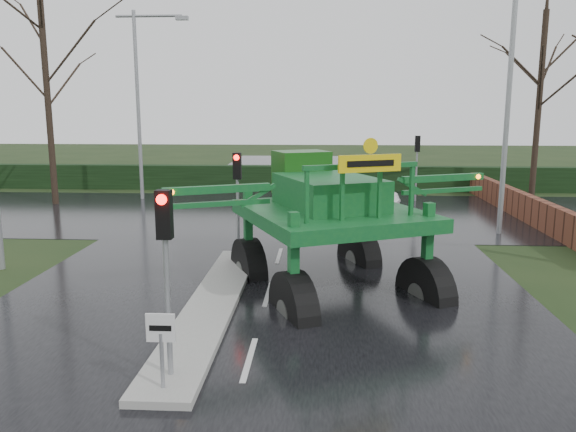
# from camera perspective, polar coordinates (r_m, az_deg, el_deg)

# --- Properties ---
(ground) EXTENTS (140.00, 140.00, 0.00)m
(ground) POSITION_cam_1_polar(r_m,az_deg,el_deg) (11.46, -3.95, -14.40)
(ground) COLOR black
(ground) RESTS_ON ground
(road_main) EXTENTS (14.00, 80.00, 0.02)m
(road_main) POSITION_cam_1_polar(r_m,az_deg,el_deg) (20.91, -0.51, -2.71)
(road_main) COLOR black
(road_main) RESTS_ON ground
(road_cross) EXTENTS (80.00, 12.00, 0.02)m
(road_cross) POSITION_cam_1_polar(r_m,az_deg,el_deg) (26.77, 0.34, 0.27)
(road_cross) COLOR black
(road_cross) RESTS_ON ground
(median_island) EXTENTS (1.20, 10.00, 0.16)m
(median_island) POSITION_cam_1_polar(r_m,az_deg,el_deg) (14.37, -7.64, -8.79)
(median_island) COLOR gray
(median_island) RESTS_ON ground
(hedge_row) EXTENTS (44.00, 0.90, 1.50)m
(hedge_row) POSITION_cam_1_polar(r_m,az_deg,el_deg) (34.56, 1.03, 3.88)
(hedge_row) COLOR black
(hedge_row) RESTS_ON ground
(brick_wall) EXTENTS (0.40, 20.00, 1.20)m
(brick_wall) POSITION_cam_1_polar(r_m,az_deg,el_deg) (28.16, 22.21, 1.21)
(brick_wall) COLOR #592D1E
(brick_wall) RESTS_ON ground
(keep_left_sign) EXTENTS (0.50, 0.07, 1.35)m
(keep_left_sign) POSITION_cam_1_polar(r_m,az_deg,el_deg) (9.94, -12.77, -12.05)
(keep_left_sign) COLOR gray
(keep_left_sign) RESTS_ON ground
(traffic_signal_near) EXTENTS (0.26, 0.33, 3.52)m
(traffic_signal_near) POSITION_cam_1_polar(r_m,az_deg,el_deg) (9.92, -12.36, -2.76)
(traffic_signal_near) COLOR gray
(traffic_signal_near) RESTS_ON ground
(traffic_signal_mid) EXTENTS (0.26, 0.33, 3.52)m
(traffic_signal_mid) POSITION_cam_1_polar(r_m,az_deg,el_deg) (18.12, -5.17, 3.48)
(traffic_signal_mid) COLOR gray
(traffic_signal_mid) RESTS_ON ground
(traffic_signal_far) EXTENTS (0.26, 0.33, 3.52)m
(traffic_signal_far) POSITION_cam_1_polar(r_m,az_deg,el_deg) (30.82, 12.98, 6.22)
(traffic_signal_far) COLOR gray
(traffic_signal_far) RESTS_ON ground
(street_light_right) EXTENTS (3.85, 0.30, 10.00)m
(street_light_right) POSITION_cam_1_polar(r_m,az_deg,el_deg) (23.34, 20.87, 12.81)
(street_light_right) COLOR gray
(street_light_right) RESTS_ON ground
(street_light_left_far) EXTENTS (3.85, 0.30, 10.00)m
(street_light_left_far) POSITION_cam_1_polar(r_m,az_deg,el_deg) (31.78, -14.53, 12.42)
(street_light_left_far) COLOR gray
(street_light_left_far) RESTS_ON ground
(tree_left_far) EXTENTS (7.70, 7.70, 13.26)m
(tree_left_far) POSITION_cam_1_polar(r_m,az_deg,el_deg) (31.59, -23.46, 14.01)
(tree_left_far) COLOR black
(tree_left_far) RESTS_ON ground
(tree_right_far) EXTENTS (7.00, 7.00, 12.05)m
(tree_right_far) POSITION_cam_1_polar(r_m,az_deg,el_deg) (33.43, 24.31, 12.60)
(tree_right_far) COLOR black
(tree_right_far) RESTS_ON ground
(crop_sprayer) EXTENTS (8.67, 7.11, 5.26)m
(crop_sprayer) POSITION_cam_1_polar(r_m,az_deg,el_deg) (13.38, 0.19, 0.50)
(crop_sprayer) COLOR black
(crop_sprayer) RESTS_ON ground
(white_sedan) EXTENTS (4.76, 2.99, 1.48)m
(white_sedan) POSITION_cam_1_polar(r_m,az_deg,el_deg) (27.91, 6.49, 0.62)
(white_sedan) COLOR white
(white_sedan) RESTS_ON ground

